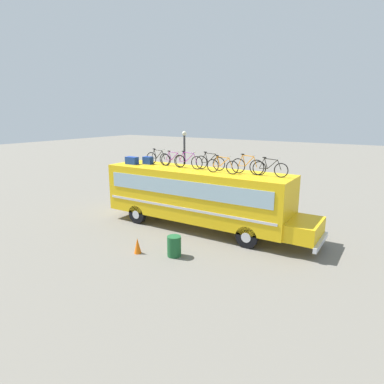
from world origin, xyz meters
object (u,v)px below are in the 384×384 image
Objects in this scene: rooftop_bicycle_6 at (247,166)px; trash_bin at (174,246)px; rooftop_bicycle_7 at (270,168)px; rooftop_bicycle_3 at (188,161)px; rooftop_bicycle_2 at (173,160)px; rooftop_bicycle_4 at (210,162)px; bus at (199,195)px; street_lamp at (184,161)px; rooftop_bicycle_1 at (158,158)px; luggage_bag_1 at (132,161)px; rooftop_bicycle_5 at (222,166)px; traffic_cone at (138,246)px; luggage_bag_2 at (148,160)px.

rooftop_bicycle_6 is 5.21m from trash_bin.
rooftop_bicycle_3 is at bearing -178.79° from rooftop_bicycle_7.
rooftop_bicycle_2 is 2.29m from rooftop_bicycle_4.
bus is 12.88× the size of trash_bin.
street_lamp is at bearing 136.87° from rooftop_bicycle_4.
rooftop_bicycle_4 is at bearing 12.24° from rooftop_bicycle_3.
rooftop_bicycle_6 reaches higher than rooftop_bicycle_7.
bus is at bearing -146.33° from rooftop_bicycle_4.
rooftop_bicycle_6 is at bearing -1.19° from rooftop_bicycle_1.
trash_bin is (5.28, -3.31, -2.96)m from luggage_bag_1.
trash_bin is at bearing -82.94° from rooftop_bicycle_4.
rooftop_bicycle_4 is 3.27m from rooftop_bicycle_7.
rooftop_bicycle_3 is 1.06× the size of rooftop_bicycle_6.
rooftop_bicycle_1 is 5.51m from rooftop_bicycle_6.
rooftop_bicycle_4 is at bearing 177.13° from rooftop_bicycle_7.
street_lamp is at bearing 125.62° from rooftop_bicycle_3.
rooftop_bicycle_1 is 0.96× the size of rooftop_bicycle_7.
traffic_cone is (-2.08, -4.00, -3.22)m from rooftop_bicycle_5.
rooftop_bicycle_7 is at bearing -0.94° from rooftop_bicycle_1.
rooftop_bicycle_6 is at bearing 4.14° from luggage_bag_1.
rooftop_bicycle_2 is 5.71m from trash_bin.
rooftop_bicycle_5 is at bearing 62.57° from traffic_cone.
traffic_cone is at bearing -117.43° from rooftop_bicycle_5.
bus is 3.16m from rooftop_bicycle_6.
rooftop_bicycle_3 is 2.24m from rooftop_bicycle_5.
rooftop_bicycle_3 is at bearing 6.55° from luggage_bag_1.
rooftop_bicycle_1 is at bearing 23.36° from luggage_bag_1.
trash_bin is 1.30× the size of traffic_cone.
rooftop_bicycle_4 reaches higher than rooftop_bicycle_1.
rooftop_bicycle_2 is at bearing 178.82° from rooftop_bicycle_6.
rooftop_bicycle_7 is at bearing 1.21° from rooftop_bicycle_3.
luggage_bag_1 is 0.43× the size of rooftop_bicycle_4.
rooftop_bicycle_1 is at bearing -179.06° from rooftop_bicycle_4.
rooftop_bicycle_1 reaches higher than traffic_cone.
luggage_bag_2 is at bearing 177.85° from rooftop_bicycle_3.
rooftop_bicycle_1 is 2.18m from rooftop_bicycle_3.
rooftop_bicycle_5 is 1.02× the size of rooftop_bicycle_6.
rooftop_bicycle_5 is (2.21, -0.34, -0.02)m from rooftop_bicycle_3.
rooftop_bicycle_1 is 0.96× the size of rooftop_bicycle_5.
rooftop_bicycle_5 is 1.21m from rooftop_bicycle_6.
luggage_bag_1 is 2.57m from rooftop_bicycle_2.
luggage_bag_2 is 6.16m from traffic_cone.
bus is at bearing -2.68° from luggage_bag_2.
rooftop_bicycle_6 reaches higher than rooftop_bicycle_1.
bus is 2.38× the size of street_lamp.
luggage_bag_1 is at bearing -97.53° from street_lamp.
rooftop_bicycle_1 is (1.43, 0.62, 0.17)m from luggage_bag_1.
luggage_bag_1 is 0.44× the size of rooftop_bicycle_6.
rooftop_bicycle_5 is at bearing -40.96° from street_lamp.
trash_bin is at bearing -98.87° from rooftop_bicycle_5.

